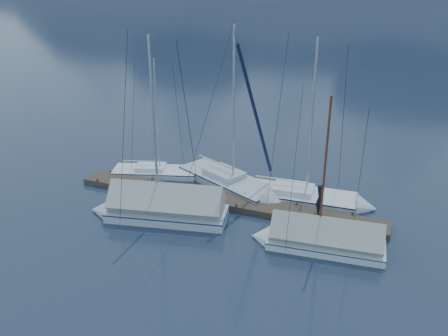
{
  "coord_description": "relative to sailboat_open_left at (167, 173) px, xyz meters",
  "views": [
    {
      "loc": [
        8.77,
        -20.2,
        12.39
      ],
      "look_at": [
        0.0,
        2.0,
        2.2
      ],
      "focal_mm": 38.0,
      "sensor_mm": 36.0,
      "label": 1
    }
  ],
  "objects": [
    {
      "name": "sailboat_open_left",
      "position": [
        0.0,
        0.0,
        0.0
      ],
      "size": [
        6.44,
        3.48,
        8.2
      ],
      "color": "white",
      "rests_on": "ground"
    },
    {
      "name": "mooring_posts",
      "position": [
        4.38,
        -2.36,
        0.21
      ],
      "size": [
        15.12,
        1.52,
        0.35
      ],
      "color": "#382D23",
      "rests_on": "ground"
    },
    {
      "name": "dock",
      "position": [
        4.88,
        -2.36,
        -0.03
      ],
      "size": [
        18.0,
        1.5,
        0.54
      ],
      "color": "#382D23",
      "rests_on": "ground"
    },
    {
      "name": "sailboat_covered_far",
      "position": [
        2.1,
        -5.13,
        0.37
      ],
      "size": [
        7.76,
        3.74,
        10.46
      ],
      "color": "silver",
      "rests_on": "ground"
    },
    {
      "name": "sailboat_open_right",
      "position": [
        9.64,
        -0.29,
        0.03
      ],
      "size": [
        7.71,
        3.27,
        10.06
      ],
      "color": "silver",
      "rests_on": "ground"
    },
    {
      "name": "sailboat_covered_near",
      "position": [
        10.58,
        -4.94,
        0.27
      ],
      "size": [
        6.5,
        2.74,
        8.25
      ],
      "color": "white",
      "rests_on": "ground"
    },
    {
      "name": "person",
      "position": [
        10.17,
        -2.11,
        1.01
      ],
      "size": [
        0.58,
        0.69,
        1.62
      ],
      "primitive_type": "imported",
      "rotation": [
        0.0,
        0.0,
        1.94
      ],
      "color": "black",
      "rests_on": "dock"
    },
    {
      "name": "ground",
      "position": [
        4.88,
        -4.36,
        -0.14
      ],
      "size": [
        1000.0,
        1000.0,
        0.0
      ],
      "primitive_type": "plane",
      "color": "#162032",
      "rests_on": "ground"
    },
    {
      "name": "sailboat_open_mid",
      "position": [
        5.09,
        -0.35,
        0.04
      ],
      "size": [
        8.15,
        5.44,
        10.53
      ],
      "color": "silver",
      "rests_on": "ground"
    }
  ]
}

